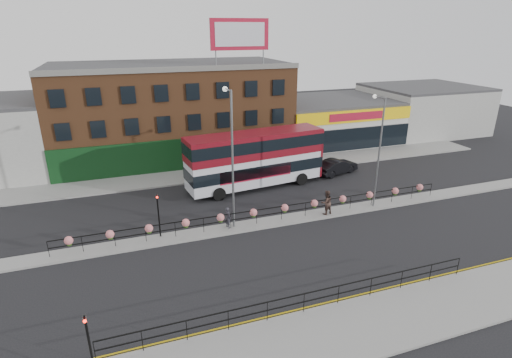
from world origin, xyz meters
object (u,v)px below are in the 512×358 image
object	(u,v)px
car	(337,166)
pedestrian_b	(326,202)
double_decker_bus	(256,154)
lamp_column_west	(231,148)
lamp_column_east	(378,143)
pedestrian_a	(228,217)

from	to	relation	value
car	pedestrian_b	distance (m)	10.00
double_decker_bus	lamp_column_west	bearing A→B (deg)	-121.30
lamp_column_east	lamp_column_west	bearing A→B (deg)	178.43
double_decker_bus	car	distance (m)	9.20
car	lamp_column_west	xyz separation A→B (m)	(-13.09, -7.62, 5.28)
pedestrian_a	lamp_column_west	distance (m)	5.11
pedestrian_b	double_decker_bus	bearing A→B (deg)	-74.56
double_decker_bus	pedestrian_b	xyz separation A→B (m)	(3.17, -7.55, -2.02)
double_decker_bus	pedestrian_a	xyz separation A→B (m)	(-4.67, -7.22, -2.20)
car	pedestrian_a	size ratio (longest dim) A/B	3.06
pedestrian_a	lamp_column_east	world-z (taller)	lamp_column_east
car	lamp_column_west	bearing A→B (deg)	103.67
lamp_column_west	lamp_column_east	size ratio (longest dim) A/B	1.12
pedestrian_a	lamp_column_west	size ratio (longest dim) A/B	0.16
double_decker_bus	pedestrian_a	distance (m)	8.88
double_decker_bus	lamp_column_west	distance (m)	8.64
car	pedestrian_b	world-z (taller)	pedestrian_b
lamp_column_west	car	bearing A→B (deg)	30.21
pedestrian_b	lamp_column_west	world-z (taller)	lamp_column_west
car	pedestrian_a	world-z (taller)	pedestrian_a
car	pedestrian_b	size ratio (longest dim) A/B	2.50
pedestrian_b	lamp_column_east	distance (m)	6.15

